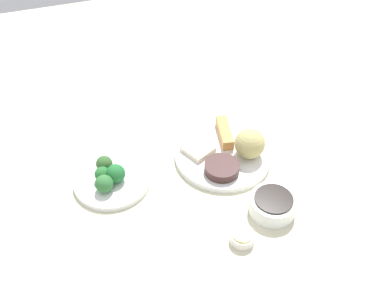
% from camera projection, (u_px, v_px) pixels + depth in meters
% --- Properties ---
extents(tabletop, '(2.20, 2.20, 0.02)m').
position_uv_depth(tabletop, '(227.00, 161.00, 1.12)').
color(tabletop, beige).
rests_on(tabletop, ground).
extents(main_plate, '(0.26, 0.26, 0.02)m').
position_uv_depth(main_plate, '(223.00, 155.00, 1.11)').
color(main_plate, white).
rests_on(main_plate, tabletop).
extents(rice_scoop, '(0.08, 0.08, 0.08)m').
position_uv_depth(rice_scoop, '(250.00, 144.00, 1.08)').
color(rice_scoop, tan).
rests_on(rice_scoop, main_plate).
extents(spring_roll, '(0.05, 0.12, 0.03)m').
position_uv_depth(spring_roll, '(225.00, 133.00, 1.15)').
color(spring_roll, '#D8934B').
rests_on(spring_roll, main_plate).
extents(crab_rangoon_wonton, '(0.09, 0.09, 0.01)m').
position_uv_depth(crab_rangoon_wonton, '(198.00, 149.00, 1.11)').
color(crab_rangoon_wonton, beige).
rests_on(crab_rangoon_wonton, main_plate).
extents(stir_fry_heap, '(0.09, 0.09, 0.02)m').
position_uv_depth(stir_fry_heap, '(222.00, 168.00, 1.05)').
color(stir_fry_heap, '#412826').
rests_on(stir_fry_heap, main_plate).
extents(broccoli_plate, '(0.19, 0.19, 0.01)m').
position_uv_depth(broccoli_plate, '(113.00, 180.00, 1.05)').
color(broccoli_plate, white).
rests_on(broccoli_plate, tabletop).
extents(broccoli_floret_0, '(0.04, 0.04, 0.04)m').
position_uv_depth(broccoli_floret_0, '(104.00, 164.00, 1.05)').
color(broccoli_floret_0, '#335D2B').
rests_on(broccoli_floret_0, broccoli_plate).
extents(broccoli_floret_1, '(0.05, 0.05, 0.05)m').
position_uv_depth(broccoli_floret_1, '(116.00, 174.00, 1.03)').
color(broccoli_floret_1, '#236D32').
rests_on(broccoli_floret_1, broccoli_plate).
extents(broccoli_floret_2, '(0.04, 0.04, 0.04)m').
position_uv_depth(broccoli_floret_2, '(102.00, 174.00, 1.03)').
color(broccoli_floret_2, '#27692E').
rests_on(broccoli_floret_2, broccoli_plate).
extents(broccoli_floret_4, '(0.04, 0.04, 0.04)m').
position_uv_depth(broccoli_floret_4, '(104.00, 184.00, 1.00)').
color(broccoli_floret_4, '#317036').
rests_on(broccoli_floret_4, broccoli_plate).
extents(soy_sauce_bowl, '(0.11, 0.11, 0.04)m').
position_uv_depth(soy_sauce_bowl, '(273.00, 205.00, 0.98)').
color(soy_sauce_bowl, white).
rests_on(soy_sauce_bowl, tabletop).
extents(soy_sauce_bowl_liquid, '(0.09, 0.09, 0.00)m').
position_uv_depth(soy_sauce_bowl_liquid, '(274.00, 199.00, 0.96)').
color(soy_sauce_bowl_liquid, black).
rests_on(soy_sauce_bowl_liquid, soy_sauce_bowl).
extents(sauce_ramekin_hot_mustard, '(0.05, 0.05, 0.02)m').
position_uv_depth(sauce_ramekin_hot_mustard, '(242.00, 238.00, 0.92)').
color(sauce_ramekin_hot_mustard, white).
rests_on(sauce_ramekin_hot_mustard, tabletop).
extents(sauce_ramekin_hot_mustard_liquid, '(0.04, 0.04, 0.00)m').
position_uv_depth(sauce_ramekin_hot_mustard_liquid, '(243.00, 234.00, 0.91)').
color(sauce_ramekin_hot_mustard_liquid, yellow).
rests_on(sauce_ramekin_hot_mustard_liquid, sauce_ramekin_hot_mustard).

